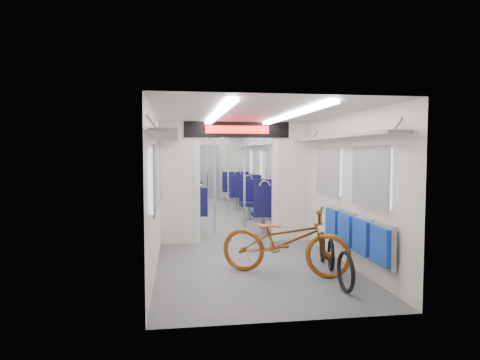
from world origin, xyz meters
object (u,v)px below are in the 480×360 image
at_px(flip_bench, 355,233).
at_px(bike_hoop_b, 331,256).
at_px(seat_bay_near_right, 265,202).
at_px(bike_hoop_a, 346,274).
at_px(stanchion_near_right, 244,180).
at_px(bicycle, 285,241).
at_px(stanchion_far_left, 207,173).
at_px(seat_bay_near_left, 186,203).
at_px(bike_hoop_c, 322,248).
at_px(stanchion_far_right, 228,173).
at_px(seat_bay_far_left, 183,189).
at_px(seat_bay_far_right, 240,187).
at_px(stanchion_near_left, 215,180).

xyz_separation_m(flip_bench, bike_hoop_b, (-0.28, 0.18, -0.37)).
bearing_deg(seat_bay_near_right, bike_hoop_b, -88.04).
xyz_separation_m(bike_hoop_a, stanchion_near_right, (-0.65, 3.83, 0.92)).
bearing_deg(bike_hoop_b, stanchion_near_right, 105.91).
distance_m(bicycle, stanchion_far_left, 6.30).
height_order(stanchion_near_right, stanchion_far_left, same).
xyz_separation_m(bike_hoop_b, stanchion_far_left, (-1.35, 6.15, 0.94)).
height_order(seat_bay_near_left, seat_bay_near_right, seat_bay_near_right).
distance_m(bike_hoop_a, bike_hoop_c, 1.49).
distance_m(seat_bay_near_left, stanchion_far_right, 2.31).
bearing_deg(stanchion_far_right, stanchion_near_right, -90.75).
bearing_deg(flip_bench, seat_bay_far_left, 105.87).
xyz_separation_m(flip_bench, seat_bay_near_right, (-0.42, 4.18, -0.02)).
relative_size(bike_hoop_a, stanchion_near_right, 0.23).
height_order(flip_bench, stanchion_far_left, stanchion_far_left).
height_order(flip_bench, seat_bay_near_right, seat_bay_near_right).
xyz_separation_m(bicycle, stanchion_far_left, (-0.64, 6.23, 0.67)).
relative_size(bicycle, bike_hoop_c, 3.83).
bearing_deg(flip_bench, seat_bay_near_right, 95.72).
height_order(bike_hoop_b, stanchion_far_left, stanchion_far_left).
bearing_deg(bike_hoop_c, stanchion_far_left, 103.96).
xyz_separation_m(seat_bay_far_left, seat_bay_far_right, (1.87, 0.15, 0.03)).
relative_size(flip_bench, stanchion_far_right, 0.93).
height_order(bike_hoop_a, bike_hoop_b, bike_hoop_a).
height_order(flip_bench, stanchion_near_left, stanchion_near_left).
bearing_deg(bike_hoop_b, stanchion_far_left, 102.42).
bearing_deg(seat_bay_near_right, bicycle, -98.03).
xyz_separation_m(bike_hoop_a, seat_bay_near_right, (0.03, 4.96, 0.32)).
bearing_deg(bike_hoop_b, seat_bay_far_right, 90.98).
bearing_deg(flip_bench, stanchion_near_right, 109.83).
bearing_deg(stanchion_far_left, stanchion_far_right, -9.83).
height_order(bicycle, stanchion_near_left, stanchion_near_left).
xyz_separation_m(flip_bench, stanchion_near_right, (-1.10, 3.05, 0.57)).
bearing_deg(stanchion_near_left, flip_bench, -60.33).
height_order(bike_hoop_c, seat_bay_near_left, seat_bay_near_left).
bearing_deg(bicycle, stanchion_near_right, 27.91).
bearing_deg(seat_bay_near_left, bike_hoop_b, -64.41).
distance_m(bike_hoop_b, seat_bay_near_right, 4.02).
xyz_separation_m(stanchion_far_left, stanchion_far_right, (0.58, -0.10, 0.00)).
bearing_deg(seat_bay_far_right, stanchion_near_right, -97.54).
distance_m(bike_hoop_a, seat_bay_far_left, 9.03).
distance_m(seat_bay_near_right, stanchion_near_right, 1.45).
height_order(bike_hoop_c, stanchion_near_right, stanchion_near_right).
height_order(bike_hoop_c, stanchion_far_right, stanchion_far_right).
xyz_separation_m(bike_hoop_c, stanchion_far_left, (-1.40, 5.64, 0.94)).
distance_m(seat_bay_near_left, stanchion_near_right, 1.88).
distance_m(bike_hoop_b, seat_bay_near_left, 4.66).
bearing_deg(seat_bay_far_left, bike_hoop_b, -75.70).
distance_m(seat_bay_far_left, stanchion_far_left, 1.94).
relative_size(seat_bay_far_right, stanchion_far_left, 0.98).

